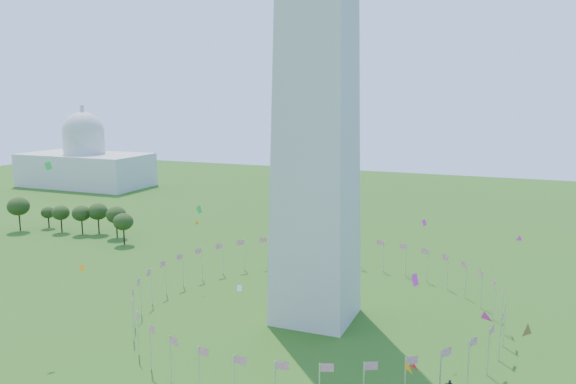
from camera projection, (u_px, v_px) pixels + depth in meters
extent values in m
cylinder|color=silver|center=(504.00, 325.00, 112.32)|extent=(0.24, 0.24, 9.00)
cylinder|color=silver|center=(502.00, 312.00, 118.89)|extent=(0.24, 0.24, 9.00)
cylinder|color=silver|center=(494.00, 301.00, 125.71)|extent=(0.24, 0.24, 9.00)
cylinder|color=silver|center=(482.00, 290.00, 132.57)|extent=(0.24, 0.24, 9.00)
cylinder|color=silver|center=(466.00, 281.00, 139.26)|extent=(0.24, 0.24, 9.00)
cylinder|color=silver|center=(448.00, 273.00, 145.58)|extent=(0.24, 0.24, 9.00)
cylinder|color=silver|center=(427.00, 266.00, 151.33)|extent=(0.24, 0.24, 9.00)
cylinder|color=silver|center=(406.00, 260.00, 156.35)|extent=(0.24, 0.24, 9.00)
cylinder|color=silver|center=(383.00, 256.00, 160.47)|extent=(0.24, 0.24, 9.00)
cylinder|color=silver|center=(360.00, 253.00, 163.57)|extent=(0.24, 0.24, 9.00)
cylinder|color=silver|center=(337.00, 251.00, 165.57)|extent=(0.24, 0.24, 9.00)
cylinder|color=silver|center=(313.00, 250.00, 166.39)|extent=(0.24, 0.24, 9.00)
cylinder|color=silver|center=(290.00, 251.00, 166.01)|extent=(0.24, 0.24, 9.00)
cylinder|color=silver|center=(267.00, 252.00, 164.45)|extent=(0.24, 0.24, 9.00)
cylinder|color=silver|center=(244.00, 255.00, 161.75)|extent=(0.24, 0.24, 9.00)
cylinder|color=silver|center=(223.00, 259.00, 158.00)|extent=(0.24, 0.24, 9.00)
cylinder|color=silver|center=(202.00, 264.00, 153.30)|extent=(0.24, 0.24, 9.00)
cylinder|color=silver|center=(183.00, 270.00, 147.81)|extent=(0.24, 0.24, 9.00)
cylinder|color=silver|center=(166.00, 277.00, 141.68)|extent=(0.24, 0.24, 9.00)
cylinder|color=silver|center=(152.00, 286.00, 135.10)|extent=(0.24, 0.24, 9.00)
cylinder|color=silver|center=(141.00, 297.00, 128.28)|extent=(0.24, 0.24, 9.00)
cylinder|color=silver|center=(134.00, 308.00, 121.42)|extent=(0.24, 0.24, 9.00)
cylinder|color=silver|center=(133.00, 320.00, 114.73)|extent=(0.24, 0.24, 9.00)
cylinder|color=silver|center=(138.00, 333.00, 108.41)|extent=(0.24, 0.24, 9.00)
cylinder|color=silver|center=(150.00, 347.00, 102.66)|extent=(0.24, 0.24, 9.00)
cylinder|color=silver|center=(171.00, 360.00, 97.65)|extent=(0.24, 0.24, 9.00)
cylinder|color=silver|center=(199.00, 371.00, 93.53)|extent=(0.24, 0.24, 9.00)
cylinder|color=silver|center=(234.00, 381.00, 90.42)|extent=(0.24, 0.24, 9.00)
cylinder|color=silver|center=(405.00, 384.00, 89.54)|extent=(0.24, 0.24, 9.00)
cylinder|color=silver|center=(440.00, 375.00, 92.24)|extent=(0.24, 0.24, 9.00)
cylinder|color=silver|center=(468.00, 364.00, 96.00)|extent=(0.24, 0.24, 9.00)
cylinder|color=silver|center=(488.00, 352.00, 100.69)|extent=(0.24, 0.24, 9.00)
cylinder|color=silver|center=(500.00, 338.00, 106.19)|extent=(0.24, 0.24, 9.00)
plane|color=#CC2699|center=(486.00, 317.00, 91.04)|extent=(1.75, 2.23, 2.49)
plane|color=green|center=(48.00, 166.00, 113.28)|extent=(0.33, 1.85, 1.87)
plane|color=orange|center=(197.00, 223.00, 146.38)|extent=(0.52, 1.49, 1.58)
plane|color=white|center=(239.00, 288.00, 112.05)|extent=(1.40, 0.62, 1.38)
plane|color=green|center=(199.00, 210.00, 101.20)|extent=(1.50, 0.65, 1.60)
plane|color=#CC2699|center=(424.00, 223.00, 109.44)|extent=(0.92, 1.13, 1.39)
plane|color=red|center=(414.00, 366.00, 94.37)|extent=(1.53, 1.25, 1.68)
plane|color=#CC2699|center=(415.00, 280.00, 94.97)|extent=(2.10, 1.47, 2.08)
plane|color=orange|center=(82.00, 268.00, 136.16)|extent=(0.78, 1.58, 1.45)
plane|color=#CC2699|center=(519.00, 239.00, 90.94)|extent=(0.98, 0.14, 0.98)
plane|color=blue|center=(527.00, 331.00, 88.39)|extent=(1.46, 1.76, 2.20)
plane|color=orange|center=(408.00, 368.00, 84.62)|extent=(1.38, 2.18, 2.49)
ellipsoid|color=#2E4818|center=(19.00, 215.00, 208.02)|extent=(7.96, 7.96, 12.44)
ellipsoid|color=#2E4818|center=(48.00, 218.00, 213.02)|extent=(5.13, 5.13, 8.02)
ellipsoid|color=#2E4818|center=(61.00, 219.00, 205.98)|extent=(6.31, 6.31, 9.86)
ellipsoid|color=#2E4818|center=(82.00, 220.00, 203.11)|extent=(6.64, 6.64, 10.37)
ellipsoid|color=#2E4818|center=(98.00, 219.00, 203.71)|extent=(7.09, 7.09, 11.08)
ellipsoid|color=#2E4818|center=(117.00, 222.00, 198.08)|extent=(7.09, 7.09, 11.07)
ellipsoid|color=#2E4818|center=(124.00, 229.00, 189.10)|extent=(6.75, 6.75, 10.55)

